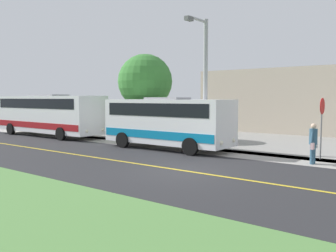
# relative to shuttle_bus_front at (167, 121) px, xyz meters

# --- Properties ---
(ground_plane) EXTENTS (120.00, 120.00, 0.00)m
(ground_plane) POSITION_rel_shuttle_bus_front_xyz_m (4.47, 4.17, -1.60)
(ground_plane) COLOR #548442
(road_surface) EXTENTS (8.00, 100.00, 0.01)m
(road_surface) POSITION_rel_shuttle_bus_front_xyz_m (4.47, 4.17, -1.60)
(road_surface) COLOR #28282B
(road_surface) RESTS_ON ground
(sidewalk) EXTENTS (2.40, 100.00, 0.01)m
(sidewalk) POSITION_rel_shuttle_bus_front_xyz_m (-0.73, 4.17, -1.60)
(sidewalk) COLOR #9E9991
(sidewalk) RESTS_ON ground
(parking_lot_surface) EXTENTS (14.00, 36.00, 0.01)m
(parking_lot_surface) POSITION_rel_shuttle_bus_front_xyz_m (-7.93, 7.17, -1.60)
(parking_lot_surface) COLOR gray
(parking_lot_surface) RESTS_ON ground
(road_centre_line) EXTENTS (0.16, 100.00, 0.00)m
(road_centre_line) POSITION_rel_shuttle_bus_front_xyz_m (4.47, 4.17, -1.59)
(road_centre_line) COLOR gold
(road_centre_line) RESTS_ON ground
(shuttle_bus_front) EXTENTS (2.59, 7.71, 2.91)m
(shuttle_bus_front) POSITION_rel_shuttle_bus_front_xyz_m (0.00, 0.00, 0.00)
(shuttle_bus_front) COLOR white
(shuttle_bus_front) RESTS_ON ground
(transit_bus_rear) EXTENTS (2.80, 10.49, 3.14)m
(transit_bus_rear) POSITION_rel_shuttle_bus_front_xyz_m (-0.10, -11.41, 0.12)
(transit_bus_rear) COLOR white
(transit_bus_rear) RESTS_ON ground
(pedestrian_with_bags) EXTENTS (0.72, 0.34, 1.78)m
(pedestrian_with_bags) POSITION_rel_shuttle_bus_front_xyz_m (-0.17, 7.88, -0.64)
(pedestrian_with_bags) COLOR #335972
(pedestrian_with_bags) RESTS_ON ground
(stop_sign) EXTENTS (0.76, 0.07, 2.88)m
(stop_sign) POSITION_rel_shuttle_bus_front_xyz_m (-1.63, 7.84, 0.36)
(stop_sign) COLOR slate
(stop_sign) RESTS_ON ground
(street_light_pole) EXTENTS (1.97, 0.24, 7.02)m
(street_light_pole) POSITION_rel_shuttle_bus_front_xyz_m (-0.39, 2.16, 2.31)
(street_light_pole) COLOR #9E9EA3
(street_light_pole) RESTS_ON ground
(tree_curbside) EXTENTS (3.77, 3.77, 5.91)m
(tree_curbside) POSITION_rel_shuttle_bus_front_xyz_m (-2.93, -4.17, 2.40)
(tree_curbside) COLOR #4C3826
(tree_curbside) RESTS_ON ground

